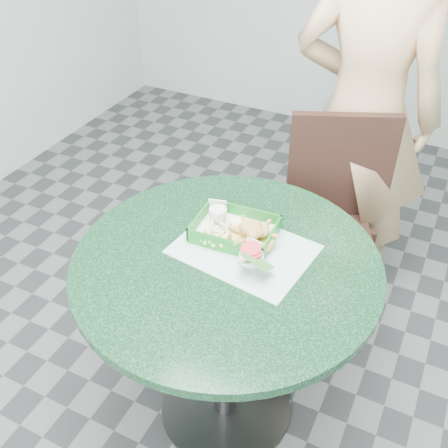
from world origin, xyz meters
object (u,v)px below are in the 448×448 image
at_px(dining_chair, 328,213).
at_px(sauce_ramekin, 219,217).
at_px(cafe_table, 226,303).
at_px(food_basket, 235,237).
at_px(crab_sandwich, 252,239).
at_px(diner_person, 368,88).

relative_size(dining_chair, sauce_ramekin, 16.13).
relative_size(cafe_table, food_basket, 3.74).
height_order(cafe_table, crab_sandwich, crab_sandwich).
bearing_deg(diner_person, food_basket, 76.50).
xyz_separation_m(cafe_table, diner_person, (0.16, 0.96, 0.40)).
bearing_deg(cafe_table, food_basket, 102.73).
bearing_deg(dining_chair, sauce_ramekin, -136.17).
relative_size(diner_person, crab_sandwich, 14.75).
bearing_deg(cafe_table, dining_chair, 78.94).
bearing_deg(diner_person, crab_sandwich, 81.24).
relative_size(dining_chair, food_basket, 3.71).
distance_m(cafe_table, crab_sandwich, 0.24).
relative_size(food_basket, sauce_ramekin, 4.35).
height_order(cafe_table, food_basket, food_basket).
xyz_separation_m(cafe_table, crab_sandwich, (0.04, 0.09, 0.22)).
relative_size(cafe_table, crab_sandwich, 7.09).
bearing_deg(diner_person, sauce_ramekin, 71.33).
bearing_deg(diner_person, dining_chair, 83.62).
xyz_separation_m(cafe_table, food_basket, (-0.03, 0.11, 0.19)).
distance_m(dining_chair, sauce_ramekin, 0.64).
height_order(dining_chair, food_basket, dining_chair).
bearing_deg(dining_chair, food_basket, -128.56).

